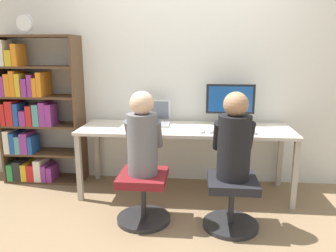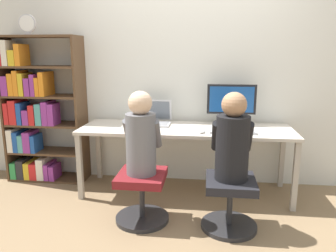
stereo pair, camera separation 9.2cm
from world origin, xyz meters
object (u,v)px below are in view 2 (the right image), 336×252
Objects in this scene: office_chair_left at (230,200)px; office_chair_right at (142,194)px; keyboard at (233,132)px; bookshelf at (35,115)px; desktop_monitor at (231,103)px; person_at_monitor at (233,140)px; laptop at (154,119)px; desk_clock at (27,24)px; person_at_laptop at (141,136)px.

office_chair_left and office_chair_right have the same top height.
keyboard is 2.22m from bookshelf.
bookshelf is at bearing -179.94° from desktop_monitor.
person_at_monitor is at bearing -21.53° from bookshelf.
desktop_monitor reaches higher than laptop.
laptop is 0.77× the size of keyboard.
laptop is 0.93m from office_chair_right.
keyboard is 0.52m from person_at_monitor.
desktop_monitor is 1.10m from office_chair_left.
desk_clock is at bearing -177.76° from desktop_monitor.
office_chair_right is at bearing -134.08° from desktop_monitor.
office_chair_right is 0.67× the size of person_at_laptop.
desk_clock is at bearing -178.16° from laptop.
keyboard is 0.62× the size of person_at_monitor.
office_chair_right is at bearing -90.00° from person_at_laptop.
keyboard is 0.95× the size of office_chair_right.
bookshelf is at bearing 123.24° from desk_clock.
person_at_monitor is 0.44× the size of bookshelf.
person_at_monitor is 3.40× the size of desk_clock.
desk_clock is at bearing 151.19° from office_chair_right.
person_at_laptop is at bearing -30.28° from bookshelf.
laptop is 0.73× the size of office_chair_right.
person_at_monitor is at bearing -2.63° from person_at_laptop.
laptop is 0.49× the size of person_at_laptop.
bookshelf is at bearing 149.57° from office_chair_right.
laptop is 1.65m from desk_clock.
bookshelf is (-2.19, 0.34, 0.05)m from keyboard.
laptop is 0.77m from person_at_laptop.
person_at_monitor reaches higher than office_chair_right.
person_at_monitor is 1.01× the size of person_at_laptop.
person_at_monitor is (-0.04, -0.51, 0.05)m from keyboard.
person_at_laptop reaches higher than desktop_monitor.
office_chair_right is at bearing 177.35° from office_chair_left.
person_at_monitor is 0.76m from person_at_laptop.
office_chair_right is at bearing -88.97° from laptop.
laptop is 1.12m from person_at_monitor.
desktop_monitor is 1.46× the size of laptop.
person_at_laptop reaches higher than laptop.
laptop is at bearing 159.90° from keyboard.
keyboard is 1.04m from office_chair_right.
desk_clock is at bearing 151.35° from person_at_laptop.
bookshelf is at bearing 158.47° from person_at_monitor.
laptop is at bearing 1.84° from desk_clock.
desk_clock is (-1.32, -0.04, 0.99)m from laptop.
desktop_monitor is at bearing 2.24° from desk_clock.
desktop_monitor reaches higher than keyboard.
keyboard is at bearing 30.90° from person_at_laptop.
bookshelf is (-2.15, 0.85, -0.00)m from person_at_monitor.
laptop is at bearing 133.61° from person_at_monitor.
office_chair_right is 0.29× the size of bookshelf.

